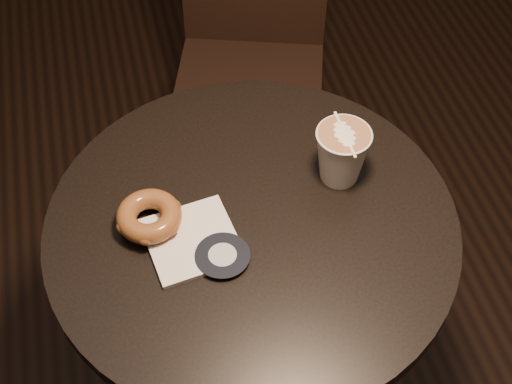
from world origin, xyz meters
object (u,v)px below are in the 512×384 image
pastry_bag (192,240)px  doughnut (149,216)px  cafe_table (252,283)px  chair (252,31)px  latte_cup (341,155)px

pastry_bag → doughnut: doughnut is taller
cafe_table → doughnut: (-0.17, 0.03, 0.23)m
chair → doughnut: 0.84m
cafe_table → chair: (0.18, 0.76, -0.01)m
cafe_table → pastry_bag: bearing=-169.7°
doughnut → latte_cup: (0.34, 0.03, 0.03)m
doughnut → latte_cup: size_ratio=1.03×
chair → doughnut: chair is taller
doughnut → pastry_bag: bearing=-38.6°
chair → doughnut: (-0.35, -0.73, 0.24)m
chair → latte_cup: (-0.01, -0.70, 0.26)m
chair → doughnut: bearing=-97.2°
chair → latte_cup: chair is taller
cafe_table → doughnut: 0.28m
doughnut → latte_cup: latte_cup is taller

